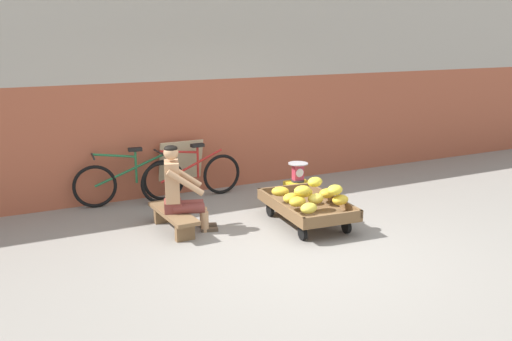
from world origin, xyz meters
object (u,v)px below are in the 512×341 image
object	(u,v)px
bicycle_far_left	(192,176)
sign_board	(180,167)
weighing_scale	(298,172)
bicycle_near_left	(130,181)
shopping_bag	(313,201)
plastic_crate	(298,191)
vendor_seated	(179,189)
low_bench	(173,216)
banana_cart	(307,207)

from	to	relation	value
bicycle_far_left	sign_board	xyz separation A→B (m)	(-0.07, 0.31, 0.08)
weighing_scale	bicycle_far_left	xyz separation A→B (m)	(-1.39, 0.85, -0.10)
bicycle_near_left	sign_board	xyz separation A→B (m)	(0.86, 0.17, 0.08)
shopping_bag	sign_board	bearing A→B (deg)	131.22
plastic_crate	weighing_scale	size ratio (longest dim) A/B	1.20
vendor_seated	plastic_crate	world-z (taller)	vendor_seated
vendor_seated	weighing_scale	bearing A→B (deg)	12.54
plastic_crate	bicycle_far_left	bearing A→B (deg)	148.49
low_bench	bicycle_near_left	bearing A→B (deg)	97.35
banana_cart	plastic_crate	world-z (taller)	banana_cart
banana_cart	bicycle_far_left	bearing A→B (deg)	116.75
low_bench	sign_board	distance (m)	1.75
banana_cart	low_bench	distance (m)	1.78
sign_board	shopping_bag	size ratio (longest dim) A/B	3.66
weighing_scale	low_bench	bearing A→B (deg)	-168.60
plastic_crate	vendor_seated	bearing A→B (deg)	-167.43
plastic_crate	bicycle_far_left	distance (m)	1.64
banana_cart	plastic_crate	distance (m)	1.10
plastic_crate	shopping_bag	size ratio (longest dim) A/B	1.50
low_bench	weighing_scale	xyz separation A→B (m)	(2.14, 0.43, 0.25)
bicycle_far_left	vendor_seated	bearing A→B (deg)	-116.96
shopping_bag	bicycle_far_left	bearing A→B (deg)	135.70
vendor_seated	bicycle_near_left	bearing A→B (deg)	100.45
vendor_seated	plastic_crate	bearing A→B (deg)	12.57
low_bench	plastic_crate	bearing A→B (deg)	11.42
banana_cart	plastic_crate	bearing A→B (deg)	65.24
plastic_crate	sign_board	size ratio (longest dim) A/B	0.41
low_bench	bicycle_near_left	world-z (taller)	bicycle_near_left
weighing_scale	sign_board	size ratio (longest dim) A/B	0.34
plastic_crate	shopping_bag	world-z (taller)	plastic_crate
banana_cart	sign_board	size ratio (longest dim) A/B	1.71
banana_cart	plastic_crate	xyz separation A→B (m)	(0.46, 1.00, -0.09)
vendor_seated	shopping_bag	xyz separation A→B (m)	(2.03, -0.02, -0.45)
vendor_seated	sign_board	size ratio (longest dim) A/B	1.30
plastic_crate	sign_board	bearing A→B (deg)	141.54
bicycle_far_left	bicycle_near_left	bearing A→B (deg)	171.26
low_bench	plastic_crate	xyz separation A→B (m)	(2.14, 0.43, -0.05)
weighing_scale	shopping_bag	distance (m)	0.58
weighing_scale	sign_board	distance (m)	1.87
banana_cart	vendor_seated	bearing A→B (deg)	161.43
vendor_seated	low_bench	bearing A→B (deg)	162.80
plastic_crate	bicycle_far_left	size ratio (longest dim) A/B	0.22
banana_cart	weighing_scale	xyz separation A→B (m)	(0.46, 1.00, 0.21)
vendor_seated	weighing_scale	xyz separation A→B (m)	(2.06, 0.46, -0.11)
banana_cart	shopping_bag	bearing A→B (deg)	49.90
sign_board	bicycle_far_left	bearing A→B (deg)	-76.58
low_bench	vendor_seated	distance (m)	0.38
bicycle_far_left	shopping_bag	xyz separation A→B (m)	(1.37, -1.33, -0.23)
vendor_seated	plastic_crate	xyz separation A→B (m)	(2.06, 0.46, -0.42)
shopping_bag	low_bench	bearing A→B (deg)	178.72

